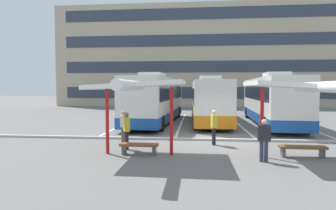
{
  "coord_description": "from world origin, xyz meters",
  "views": [
    {
      "loc": [
        -1.04,
        -14.43,
        2.71
      ],
      "look_at": [
        -2.67,
        2.21,
        1.71
      ],
      "focal_mm": 30.37,
      "sensor_mm": 36.0,
      "label": 1
    }
  ],
  "objects": [
    {
      "name": "lane_stripe_0",
      "position": [
        -6.43,
        7.28,
        0.0
      ],
      "size": [
        0.16,
        14.0,
        0.01
      ],
      "primitive_type": "cube",
      "color": "white",
      "rests_on": "ground"
    },
    {
      "name": "coach_bus_2",
      "position": [
        4.55,
        7.35,
        1.77
      ],
      "size": [
        3.11,
        12.18,
        3.78
      ],
      "color": "silver",
      "rests_on": "ground"
    },
    {
      "name": "ground_plane",
      "position": [
        0.0,
        0.0,
        0.0
      ],
      "size": [
        160.0,
        160.0,
        0.0
      ],
      "primitive_type": "plane",
      "color": "slate"
    },
    {
      "name": "bench_1",
      "position": [
        3.13,
        -2.99,
        0.34
      ],
      "size": [
        1.77,
        0.43,
        0.45
      ],
      "color": "brown",
      "rests_on": "ground"
    },
    {
      "name": "bench_0",
      "position": [
        -3.33,
        -3.16,
        0.33
      ],
      "size": [
        1.57,
        0.47,
        0.45
      ],
      "color": "brown",
      "rests_on": "ground"
    },
    {
      "name": "waiting_shelter_1",
      "position": [
        3.13,
        -3.36,
        2.71
      ],
      "size": [
        4.18,
        4.89,
        2.98
      ],
      "color": "red",
      "rests_on": "ground"
    },
    {
      "name": "waiting_passenger_0",
      "position": [
        -0.18,
        -0.89,
        0.96
      ],
      "size": [
        0.29,
        0.51,
        1.66
      ],
      "color": "black",
      "rests_on": "ground"
    },
    {
      "name": "waiting_passenger_1",
      "position": [
        1.45,
        -3.85,
        0.9
      ],
      "size": [
        0.48,
        0.29,
        1.58
      ],
      "color": "#33384C",
      "rests_on": "ground"
    },
    {
      "name": "waiting_passenger_3",
      "position": [
        -4.63,
        -0.76,
        0.91
      ],
      "size": [
        0.29,
        0.49,
        1.6
      ],
      "color": "brown",
      "rests_on": "ground"
    },
    {
      "name": "coach_bus_1",
      "position": [
        -0.02,
        8.61,
        1.66
      ],
      "size": [
        2.79,
        12.43,
        3.59
      ],
      "color": "silver",
      "rests_on": "ground"
    },
    {
      "name": "lane_stripe_1",
      "position": [
        -2.14,
        7.28,
        0.0
      ],
      "size": [
        0.16,
        14.0,
        0.01
      ],
      "primitive_type": "cube",
      "color": "white",
      "rests_on": "ground"
    },
    {
      "name": "lane_stripe_3",
      "position": [
        6.43,
        7.28,
        0.0
      ],
      "size": [
        0.16,
        14.0,
        0.01
      ],
      "primitive_type": "cube",
      "color": "white",
      "rests_on": "ground"
    },
    {
      "name": "terminal_building",
      "position": [
        0.03,
        33.36,
        7.45
      ],
      "size": [
        43.85,
        14.07,
        17.64
      ],
      "color": "tan",
      "rests_on": "ground"
    },
    {
      "name": "lane_stripe_2",
      "position": [
        2.14,
        7.28,
        0.0
      ],
      "size": [
        0.16,
        14.0,
        0.01
      ],
      "primitive_type": "cube",
      "color": "white",
      "rests_on": "ground"
    },
    {
      "name": "coach_bus_0",
      "position": [
        -4.11,
        7.52,
        1.79
      ],
      "size": [
        3.35,
        11.96,
        3.81
      ],
      "color": "silver",
      "rests_on": "ground"
    },
    {
      "name": "waiting_passenger_2",
      "position": [
        -4.07,
        -2.26,
        0.95
      ],
      "size": [
        0.4,
        0.53,
        1.65
      ],
      "color": "black",
      "rests_on": "ground"
    },
    {
      "name": "platform_kerb",
      "position": [
        0.0,
        0.21,
        0.06
      ],
      "size": [
        44.0,
        0.24,
        0.12
      ],
      "primitive_type": "cube",
      "color": "#ADADA8",
      "rests_on": "ground"
    },
    {
      "name": "waiting_shelter_0",
      "position": [
        -3.33,
        -3.42,
        2.76
      ],
      "size": [
        3.65,
        4.94,
        3.02
      ],
      "color": "red",
      "rests_on": "ground"
    }
  ]
}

